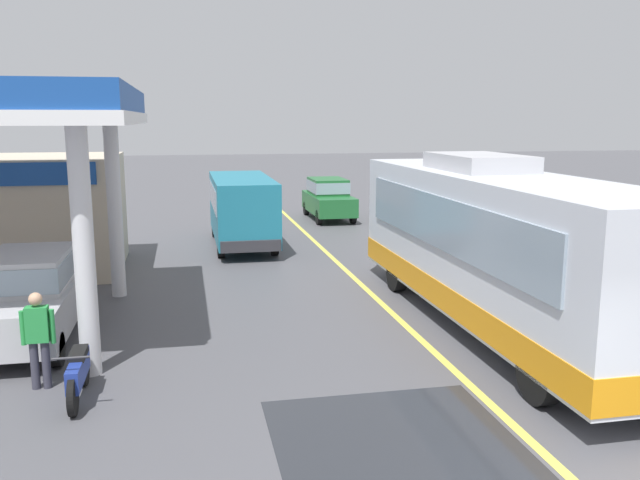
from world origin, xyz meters
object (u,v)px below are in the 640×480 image
Objects in this scene: minibus_opposing_lane at (242,205)px; car_trailing_behind_bus at (328,197)px; coach_bus_main at (495,249)px; car_at_pump at (29,293)px; motorcycle_parked_forecourt at (78,373)px; pedestrian_near_pump at (38,335)px.

minibus_opposing_lane reaches higher than car_trailing_behind_bus.
minibus_opposing_lane is (-4.52, 10.49, -0.25)m from coach_bus_main.
coach_bus_main reaches higher than car_at_pump.
minibus_opposing_lane reaches higher than motorcycle_parked_forecourt.
coach_bus_main is 6.65× the size of pedestrian_near_pump.
coach_bus_main is at bearing -89.44° from car_trailing_behind_bus.
car_at_pump is at bearing -121.92° from car_trailing_behind_bus.
coach_bus_main is 2.63× the size of car_trailing_behind_bus.
car_at_pump reaches higher than motorcycle_parked_forecourt.
motorcycle_parked_forecourt is (1.36, -3.17, -0.57)m from car_at_pump.
motorcycle_parked_forecourt is at bearing -40.48° from pedestrian_near_pump.
car_at_pump is 10.86m from minibus_opposing_lane.
coach_bus_main reaches higher than car_trailing_behind_bus.
motorcycle_parked_forecourt is 0.43× the size of car_trailing_behind_bus.
minibus_opposing_lane is 7.16m from car_trailing_behind_bus.
coach_bus_main is at bearing -66.68° from minibus_opposing_lane.
coach_bus_main is 8.67m from motorcycle_parked_forecourt.
coach_bus_main is 2.63× the size of car_at_pump.
coach_bus_main is 1.80× the size of minibus_opposing_lane.
car_at_pump is at bearing 174.49° from coach_bus_main.
car_trailing_behind_bus is (9.48, 15.22, 0.00)m from car_at_pump.
car_at_pump is 0.69× the size of minibus_opposing_lane.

